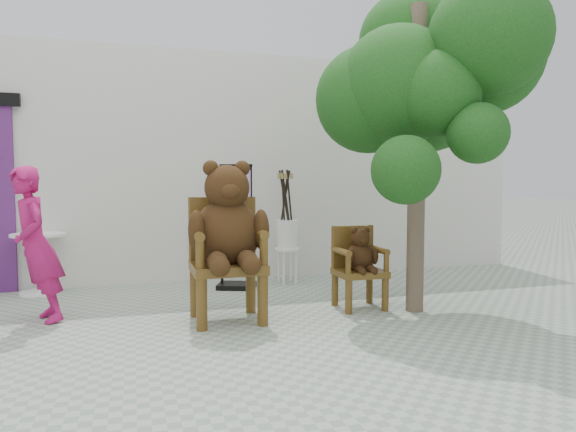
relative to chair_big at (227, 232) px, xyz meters
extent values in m
plane|color=#949B8B|center=(0.24, -0.57, -0.84)|extent=(60.00, 60.00, 0.00)
cube|color=silver|center=(0.24, 2.53, 0.66)|extent=(9.00, 1.00, 3.00)
cylinder|color=#47300F|center=(-0.27, -0.26, -0.61)|extent=(0.10, 0.10, 0.46)
cylinder|color=#47300F|center=(-0.27, 0.24, -0.61)|extent=(0.10, 0.10, 0.46)
cylinder|color=#47300F|center=(0.27, -0.26, -0.61)|extent=(0.10, 0.10, 0.46)
cylinder|color=#47300F|center=(0.27, 0.24, -0.61)|extent=(0.10, 0.10, 0.46)
cube|color=#47300F|center=(0.00, -0.01, -0.33)|extent=(0.66, 0.60, 0.09)
cube|color=#47300F|center=(0.00, 0.25, 0.01)|extent=(0.63, 0.09, 0.60)
cylinder|color=#47300F|center=(-0.29, 0.25, 0.01)|extent=(0.09, 0.09, 0.60)
cylinder|color=#47300F|center=(-0.29, -0.26, -0.15)|extent=(0.08, 0.08, 0.27)
cylinder|color=#47300F|center=(-0.29, -0.01, -0.01)|extent=(0.09, 0.57, 0.09)
cylinder|color=#47300F|center=(0.29, 0.25, 0.01)|extent=(0.09, 0.09, 0.60)
cylinder|color=#47300F|center=(0.29, -0.26, -0.15)|extent=(0.08, 0.08, 0.27)
cylinder|color=#47300F|center=(0.29, -0.01, -0.01)|extent=(0.09, 0.57, 0.09)
ellipsoid|color=black|center=(0.00, 0.02, -0.02)|extent=(0.63, 0.53, 0.66)
sphere|color=black|center=(0.00, -0.01, 0.41)|extent=(0.42, 0.42, 0.42)
ellipsoid|color=black|center=(0.00, -0.17, 0.38)|extent=(0.19, 0.15, 0.15)
sphere|color=black|center=(-0.15, 0.00, 0.59)|extent=(0.15, 0.15, 0.15)
sphere|color=black|center=(0.15, 0.00, 0.59)|extent=(0.15, 0.15, 0.15)
ellipsoid|color=black|center=(-0.30, -0.11, 0.03)|extent=(0.15, 0.21, 0.38)
ellipsoid|color=black|center=(-0.14, -0.26, -0.24)|extent=(0.18, 0.37, 0.18)
sphere|color=black|center=(-0.14, -0.40, -0.26)|extent=(0.18, 0.18, 0.18)
ellipsoid|color=black|center=(0.30, -0.11, 0.03)|extent=(0.15, 0.21, 0.38)
ellipsoid|color=black|center=(0.14, -0.26, -0.24)|extent=(0.18, 0.37, 0.18)
sphere|color=black|center=(0.14, -0.40, -0.26)|extent=(0.18, 0.18, 0.18)
cylinder|color=#47300F|center=(1.19, -0.10, -0.67)|extent=(0.07, 0.07, 0.34)
cylinder|color=#47300F|center=(1.19, 0.26, -0.67)|extent=(0.07, 0.07, 0.34)
cylinder|color=#47300F|center=(1.59, -0.10, -0.67)|extent=(0.07, 0.07, 0.34)
cylinder|color=#47300F|center=(1.59, 0.26, -0.67)|extent=(0.07, 0.07, 0.34)
cube|color=#47300F|center=(1.39, 0.08, -0.47)|extent=(0.48, 0.44, 0.06)
cube|color=#47300F|center=(1.39, 0.27, -0.22)|extent=(0.45, 0.06, 0.44)
cylinder|color=#47300F|center=(1.18, 0.27, -0.22)|extent=(0.06, 0.06, 0.44)
cylinder|color=#47300F|center=(1.18, -0.10, -0.34)|extent=(0.06, 0.06, 0.20)
cylinder|color=#47300F|center=(1.18, 0.08, -0.24)|extent=(0.06, 0.42, 0.06)
cylinder|color=#47300F|center=(1.59, 0.27, -0.22)|extent=(0.06, 0.06, 0.44)
cylinder|color=#47300F|center=(1.59, -0.10, -0.34)|extent=(0.06, 0.06, 0.20)
cylinder|color=#47300F|center=(1.59, 0.08, -0.24)|extent=(0.06, 0.42, 0.06)
ellipsoid|color=black|center=(1.39, 0.08, -0.31)|extent=(0.29, 0.25, 0.31)
sphere|color=black|center=(1.39, 0.07, -0.11)|extent=(0.19, 0.19, 0.19)
ellipsoid|color=black|center=(1.39, -0.01, -0.13)|extent=(0.09, 0.07, 0.07)
sphere|color=black|center=(1.32, 0.07, -0.03)|extent=(0.07, 0.07, 0.07)
sphere|color=black|center=(1.45, 0.07, -0.03)|extent=(0.07, 0.07, 0.07)
ellipsoid|color=black|center=(1.25, 0.02, -0.29)|extent=(0.07, 0.10, 0.18)
ellipsoid|color=black|center=(1.32, -0.05, -0.41)|extent=(0.09, 0.17, 0.09)
sphere|color=black|center=(1.32, -0.12, -0.42)|extent=(0.08, 0.08, 0.08)
ellipsoid|color=black|center=(1.52, 0.02, -0.29)|extent=(0.07, 0.10, 0.18)
ellipsoid|color=black|center=(1.45, -0.05, -0.41)|extent=(0.09, 0.17, 0.09)
sphere|color=black|center=(1.45, -0.12, -0.42)|extent=(0.08, 0.08, 0.08)
imported|color=#AA155A|center=(-1.69, 0.44, -0.12)|extent=(0.52, 0.62, 1.44)
cylinder|color=white|center=(-1.89, 1.78, -0.15)|extent=(0.60, 0.60, 0.03)
cylinder|color=white|center=(-1.89, 1.78, -0.49)|extent=(0.06, 0.06, 0.68)
cylinder|color=white|center=(-1.89, 1.78, -0.82)|extent=(0.44, 0.44, 0.03)
cube|color=black|center=(0.20, 1.49, -0.09)|extent=(0.04, 0.04, 1.50)
cube|color=black|center=(0.54, 1.36, -0.09)|extent=(0.04, 0.04, 1.50)
cube|color=black|center=(0.37, 1.43, 0.66)|extent=(0.38, 0.17, 0.03)
cube|color=black|center=(0.37, 1.43, -0.81)|extent=(0.55, 0.49, 0.06)
cube|color=#AB7EB7|center=(0.36, 1.42, 0.34)|extent=(0.35, 0.17, 0.52)
cylinder|color=black|center=(0.37, 1.43, 0.63)|extent=(0.01, 0.01, 0.08)
cylinder|color=white|center=(1.05, 1.55, -0.40)|extent=(0.32, 0.32, 0.03)
cylinder|color=white|center=(1.13, 1.63, -0.62)|extent=(0.03, 0.03, 0.44)
cylinder|color=white|center=(0.96, 1.63, -0.62)|extent=(0.03, 0.03, 0.44)
cylinder|color=white|center=(0.96, 1.46, -0.62)|extent=(0.03, 0.03, 0.44)
cylinder|color=white|center=(1.13, 1.46, -0.62)|extent=(0.03, 0.03, 0.44)
cylinder|color=black|center=(1.02, 1.59, 0.22)|extent=(0.16, 0.12, 0.79)
cylinder|color=olive|center=(0.99, 1.64, 0.54)|extent=(0.05, 0.04, 0.08)
cylinder|color=black|center=(1.07, 1.50, 0.22)|extent=(0.11, 0.06, 0.80)
cylinder|color=olive|center=(1.08, 1.47, 0.54)|extent=(0.04, 0.04, 0.08)
cylinder|color=black|center=(1.03, 1.50, 0.22)|extent=(0.12, 0.08, 0.80)
cylinder|color=olive|center=(1.01, 1.47, 0.54)|extent=(0.04, 0.04, 0.08)
cylinder|color=black|center=(1.01, 1.52, 0.22)|extent=(0.13, 0.16, 0.79)
cylinder|color=olive|center=(0.96, 1.48, 0.54)|extent=(0.05, 0.05, 0.08)
cylinder|color=black|center=(1.03, 1.59, 0.22)|extent=(0.18, 0.10, 0.79)
cylinder|color=olive|center=(1.00, 1.65, 0.54)|extent=(0.05, 0.04, 0.08)
cylinder|color=black|center=(1.00, 1.55, 0.22)|extent=(0.03, 0.17, 0.79)
cylinder|color=olive|center=(0.94, 1.55, 0.54)|extent=(0.04, 0.05, 0.08)
cylinder|color=#46382A|center=(1.87, -0.18, 0.68)|extent=(0.17, 0.17, 3.02)
sphere|color=#0E340F|center=(1.49, 0.13, 1.30)|extent=(1.09, 1.09, 1.09)
sphere|color=#0E340F|center=(1.87, -0.50, 1.28)|extent=(0.81, 0.81, 0.81)
sphere|color=#0E340F|center=(2.45, -0.42, 1.67)|extent=(1.11, 1.11, 1.11)
sphere|color=#0E340F|center=(2.18, 0.15, 1.37)|extent=(1.19, 1.19, 1.19)
sphere|color=#0E340F|center=(2.31, -0.66, 1.78)|extent=(1.10, 1.10, 1.10)
sphere|color=#0E340F|center=(1.69, -0.12, 1.40)|extent=(1.19, 1.19, 1.19)
sphere|color=#0E340F|center=(2.04, 0.28, 1.95)|extent=(1.09, 1.09, 1.09)
sphere|color=#0E340F|center=(1.44, -0.72, 0.57)|extent=(0.60, 0.60, 0.60)
sphere|color=#0E340F|center=(2.09, -0.83, 0.89)|extent=(0.54, 0.54, 0.54)
camera|label=1|loc=(-0.83, -4.70, 0.46)|focal=32.00mm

